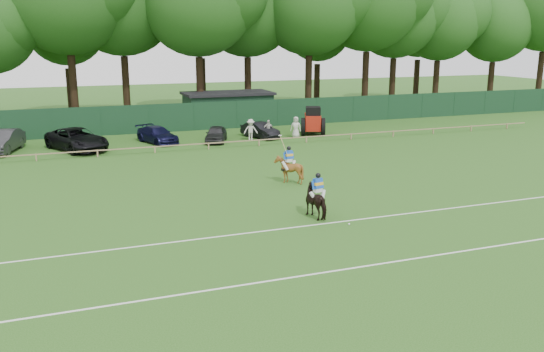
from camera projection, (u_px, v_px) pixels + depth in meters
name	position (u px, v px, depth m)	size (l,w,h in m)	color
ground	(285.00, 221.00, 26.37)	(160.00, 160.00, 0.00)	#1E4C14
horse_dark	(318.00, 201.00, 26.78)	(0.83, 1.82, 1.54)	black
horse_chestnut	(289.00, 170.00, 33.05)	(1.28, 1.43, 1.58)	brown
sedan_grey	(3.00, 141.00, 41.82)	(1.72, 4.94, 1.63)	#2D2D30
suv_black	(77.00, 139.00, 42.56)	(2.71, 5.88, 1.63)	black
sedan_navy	(157.00, 135.00, 45.49)	(1.81, 4.46, 1.29)	#101034
hatch_grey	(216.00, 134.00, 45.92)	(1.51, 3.76, 1.28)	#2C2C2E
estate_black	(260.00, 130.00, 47.80)	(1.35, 3.88, 1.28)	black
spectator_left	(251.00, 130.00, 46.39)	(1.13, 0.65, 1.76)	beige
spectator_mid	(268.00, 129.00, 47.21)	(0.93, 0.39, 1.58)	beige
spectator_right	(296.00, 127.00, 47.77)	(0.86, 0.56, 1.76)	beige
rider_dark	(318.00, 187.00, 26.61)	(0.93, 0.45, 1.41)	silver
rider_chestnut	(289.00, 157.00, 32.86)	(0.94, 0.56, 2.05)	silver
polo_ball	(349.00, 224.00, 25.81)	(0.09, 0.09, 0.09)	silver
pitch_lines	(317.00, 246.00, 23.18)	(60.00, 5.10, 0.01)	silver
pitch_rail	(195.00, 144.00, 42.66)	(62.10, 0.10, 0.50)	#997F5B
perimeter_fence	(172.00, 118.00, 50.66)	(92.08, 0.08, 2.50)	#14351E
utility_shed	(228.00, 108.00, 55.36)	(8.40, 4.40, 3.04)	#14331E
tree_row	(177.00, 119.00, 58.92)	(96.00, 12.00, 21.00)	#26561C
tractor	(313.00, 121.00, 49.29)	(2.83, 3.37, 2.41)	#A61C0F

